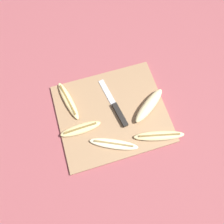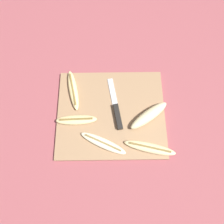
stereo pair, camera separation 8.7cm
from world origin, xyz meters
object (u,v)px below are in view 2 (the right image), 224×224
Objects in this scene: knife at (118,112)px; banana_soft_right at (150,115)px; banana_mellow_near at (151,148)px; banana_bright_far at (104,143)px; banana_spotted_left at (77,120)px; banana_golden_short at (74,90)px.

knife is 0.13m from banana_soft_right.
banana_mellow_near reaches higher than knife.
banana_mellow_near is at bearing -91.75° from banana_soft_right.
banana_bright_far is 1.13× the size of banana_spotted_left.
banana_mellow_near is (0.12, -0.15, 0.00)m from knife.
banana_spotted_left and banana_mellow_near have the same top height.
knife is 0.14m from banana_bright_far.
knife is 1.25× the size of banana_bright_far.
banana_bright_far is at bearing -41.86° from banana_spotted_left.
banana_bright_far is 0.92× the size of banana_mellow_near.
knife is 1.41× the size of banana_spotted_left.
banana_golden_short reaches higher than banana_bright_far.
banana_bright_far is 0.21m from banana_soft_right.
banana_bright_far is 0.14m from banana_spotted_left.
banana_soft_right reaches higher than knife.
banana_mellow_near is (0.30, -0.24, -0.00)m from banana_golden_short.
banana_spotted_left is 0.87× the size of banana_golden_short.
banana_soft_right reaches higher than banana_golden_short.
banana_mellow_near is at bearing -39.20° from banana_golden_short.
banana_golden_short reaches higher than banana_mellow_near.
knife is 1.23× the size of banana_golden_short.
banana_mellow_near is at bearing -22.16° from banana_spotted_left.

